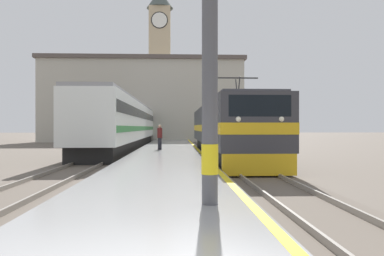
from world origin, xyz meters
name	(u,v)px	position (x,y,z in m)	size (l,w,h in m)	color
ground_plane	(170,148)	(0.00, 30.00, 0.00)	(200.00, 200.00, 0.00)	#60564C
platform	(169,150)	(0.00, 25.00, 0.17)	(4.35, 140.00, 0.34)	#999999
rail_track_near	(216,151)	(3.60, 25.00, 0.03)	(2.84, 140.00, 0.16)	#60564C
rail_track_far	(119,152)	(-3.81, 25.00, 0.03)	(2.83, 140.00, 0.16)	#60564C
locomotive_train	(225,129)	(3.60, 19.96, 1.74)	(2.92, 20.01, 4.36)	black
passenger_train	(127,124)	(-3.81, 29.69, 2.17)	(2.92, 30.59, 4.04)	black
catenary_mast	(213,4)	(1.27, 3.92, 4.34)	(2.72, 0.34, 8.17)	#4C4C51
person_on_platform	(160,137)	(-0.60, 22.27, 1.24)	(0.34, 0.34, 1.71)	#23232D
clock_tower	(160,60)	(-2.15, 58.12, 13.00)	(4.30, 4.30, 24.53)	tan
station_building	(144,101)	(-3.82, 47.29, 5.48)	(26.35, 9.22, 10.91)	#B7B2A3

